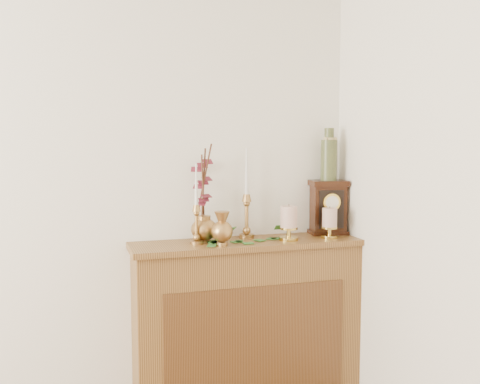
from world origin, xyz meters
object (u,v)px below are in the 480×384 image
object	(u,v)px
ginger_jar	(203,197)
bud_vase	(222,229)
ceramic_vase	(329,157)
candlestick_center	(247,209)
candlestick_left	(196,218)
mantel_clock	(328,208)

from	to	relation	value
ginger_jar	bud_vase	bearing A→B (deg)	-72.18
ginger_jar	ceramic_vase	xyz separation A→B (m)	(0.72, -0.01, 0.20)
bud_vase	ceramic_vase	world-z (taller)	ceramic_vase
candlestick_center	ceramic_vase	xyz separation A→B (m)	(0.48, -0.01, 0.27)
ginger_jar	candlestick_center	bearing A→B (deg)	-0.59
candlestick_left	ceramic_vase	size ratio (longest dim) A/B	1.42
ginger_jar	ceramic_vase	size ratio (longest dim) A/B	1.76
ginger_jar	candlestick_left	bearing A→B (deg)	-120.75
candlestick_center	ginger_jar	world-z (taller)	ginger_jar
candlestick_left	ceramic_vase	bearing A→B (deg)	5.85
candlestick_left	ginger_jar	size ratio (longest dim) A/B	0.81
candlestick_center	bud_vase	bearing A→B (deg)	-136.68
mantel_clock	ceramic_vase	world-z (taller)	ceramic_vase
candlestick_center	bud_vase	xyz separation A→B (m)	(-0.19, -0.17, -0.07)
candlestick_left	ceramic_vase	xyz separation A→B (m)	(0.78, 0.08, 0.30)
candlestick_center	mantel_clock	distance (m)	0.48
ginger_jar	ceramic_vase	bearing A→B (deg)	-1.05
mantel_clock	candlestick_left	bearing A→B (deg)	-165.92
bud_vase	candlestick_left	bearing A→B (deg)	143.02
candlestick_left	ceramic_vase	distance (m)	0.84
candlestick_left	candlestick_center	distance (m)	0.31
candlestick_left	mantel_clock	distance (m)	0.78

